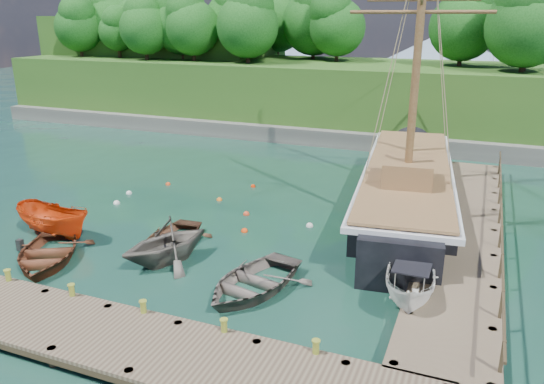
{
  "coord_description": "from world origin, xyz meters",
  "views": [
    {
      "loc": [
        11.77,
        -17.85,
        9.98
      ],
      "look_at": [
        2.77,
        4.41,
        2.0
      ],
      "focal_mm": 35.0,
      "sensor_mm": 36.0,
      "label": 1
    }
  ],
  "objects_px": {
    "rowboat_0": "(48,261)",
    "motorboat_orange": "(56,236)",
    "cabin_boat_white": "(409,301)",
    "rowboat_2": "(170,245)",
    "schooner": "(406,191)",
    "rowboat_3": "(253,290)",
    "rowboat_1": "(167,262)"
  },
  "relations": [
    {
      "from": "rowboat_0",
      "to": "motorboat_orange",
      "type": "distance_m",
      "value": 2.84
    },
    {
      "from": "motorboat_orange",
      "to": "schooner",
      "type": "distance_m",
      "value": 18.03
    },
    {
      "from": "motorboat_orange",
      "to": "cabin_boat_white",
      "type": "height_order",
      "value": "cabin_boat_white"
    },
    {
      "from": "rowboat_1",
      "to": "schooner",
      "type": "xyz_separation_m",
      "value": [
        8.45,
        10.49,
        1.03
      ]
    },
    {
      "from": "rowboat_1",
      "to": "cabin_boat_white",
      "type": "height_order",
      "value": "rowboat_1"
    },
    {
      "from": "motorboat_orange",
      "to": "schooner",
      "type": "height_order",
      "value": "schooner"
    },
    {
      "from": "rowboat_2",
      "to": "cabin_boat_white",
      "type": "distance_m",
      "value": 10.98
    },
    {
      "from": "schooner",
      "to": "motorboat_orange",
      "type": "bearing_deg",
      "value": -152.56
    },
    {
      "from": "rowboat_2",
      "to": "schooner",
      "type": "distance_m",
      "value": 12.91
    },
    {
      "from": "rowboat_0",
      "to": "schooner",
      "type": "height_order",
      "value": "schooner"
    },
    {
      "from": "rowboat_2",
      "to": "cabin_boat_white",
      "type": "bearing_deg",
      "value": -9.04
    },
    {
      "from": "rowboat_1",
      "to": "schooner",
      "type": "distance_m",
      "value": 13.51
    },
    {
      "from": "rowboat_3",
      "to": "cabin_boat_white",
      "type": "xyz_separation_m",
      "value": [
        5.7,
        1.42,
        0.0
      ]
    },
    {
      "from": "rowboat_1",
      "to": "rowboat_2",
      "type": "relative_size",
      "value": 0.95
    },
    {
      "from": "rowboat_1",
      "to": "cabin_boat_white",
      "type": "xyz_separation_m",
      "value": [
        10.12,
        0.53,
        0.0
      ]
    },
    {
      "from": "rowboat_1",
      "to": "rowboat_2",
      "type": "distance_m",
      "value": 1.76
    },
    {
      "from": "rowboat_2",
      "to": "rowboat_3",
      "type": "relative_size",
      "value": 0.87
    },
    {
      "from": "rowboat_2",
      "to": "motorboat_orange",
      "type": "relative_size",
      "value": 0.93
    },
    {
      "from": "rowboat_0",
      "to": "cabin_boat_white",
      "type": "relative_size",
      "value": 1.02
    },
    {
      "from": "rowboat_0",
      "to": "motorboat_orange",
      "type": "height_order",
      "value": "motorboat_orange"
    },
    {
      "from": "rowboat_3",
      "to": "motorboat_orange",
      "type": "height_order",
      "value": "motorboat_orange"
    },
    {
      "from": "rowboat_1",
      "to": "cabin_boat_white",
      "type": "distance_m",
      "value": 10.13
    },
    {
      "from": "rowboat_0",
      "to": "motorboat_orange",
      "type": "relative_size",
      "value": 1.07
    },
    {
      "from": "rowboat_2",
      "to": "motorboat_orange",
      "type": "height_order",
      "value": "motorboat_orange"
    },
    {
      "from": "cabin_boat_white",
      "to": "schooner",
      "type": "bearing_deg",
      "value": 93.03
    },
    {
      "from": "rowboat_0",
      "to": "schooner",
      "type": "xyz_separation_m",
      "value": [
        13.22,
        12.37,
        1.03
      ]
    },
    {
      "from": "rowboat_2",
      "to": "motorboat_orange",
      "type": "distance_m",
      "value": 5.76
    },
    {
      "from": "motorboat_orange",
      "to": "cabin_boat_white",
      "type": "bearing_deg",
      "value": -80.76
    },
    {
      "from": "rowboat_1",
      "to": "rowboat_3",
      "type": "height_order",
      "value": "rowboat_1"
    },
    {
      "from": "cabin_boat_white",
      "to": "rowboat_1",
      "type": "bearing_deg",
      "value": 176.55
    },
    {
      "from": "rowboat_0",
      "to": "rowboat_2",
      "type": "xyz_separation_m",
      "value": [
        3.95,
        3.44,
        0.0
      ]
    },
    {
      "from": "cabin_boat_white",
      "to": "rowboat_3",
      "type": "bearing_deg",
      "value": -172.48
    }
  ]
}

